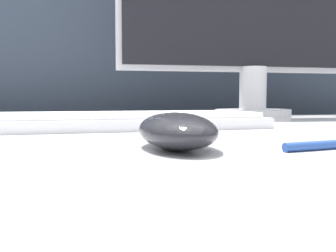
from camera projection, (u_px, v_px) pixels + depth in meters
The scene contains 4 objects.
partition_panel at pixel (111, 163), 1.13m from camera, with size 5.00×0.03×1.22m.
computer_mouse_near at pixel (176, 131), 0.35m from camera, with size 0.07×0.12×0.03m.
keyboard at pixel (112, 121), 0.58m from camera, with size 0.46×0.18×0.02m.
monitor at pixel (254, 12), 0.89m from camera, with size 0.62×0.17×0.43m.
Camera 1 is at (-0.07, -0.50, 0.80)m, focal length 42.00 mm.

